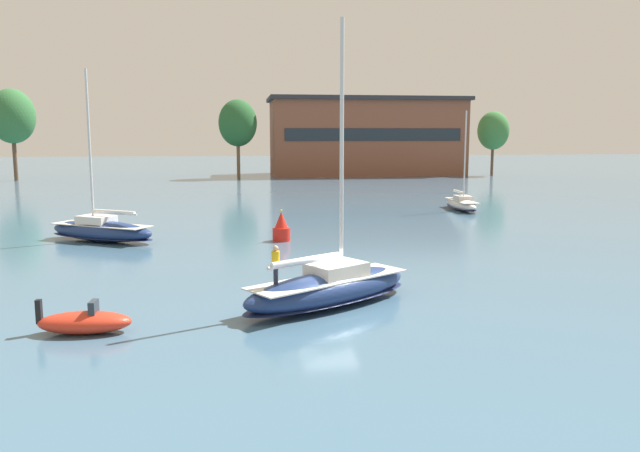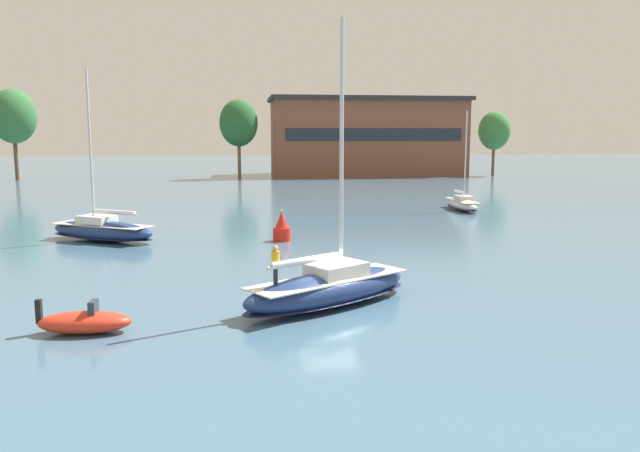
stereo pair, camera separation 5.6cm
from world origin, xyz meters
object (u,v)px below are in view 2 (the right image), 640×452
Objects in this scene: sailboat_main at (329,287)px; motor_tender at (84,322)px; channel_buoy at (282,228)px; tree_shore_right at (239,123)px; sailboat_moored_mid_channel at (102,230)px; sailboat_moored_near_marina at (462,203)px; tree_shore_center at (13,116)px; tree_shore_left at (494,131)px.

motor_tender is at bearing -165.09° from sailboat_main.
motor_tender is 21.79m from channel_buoy.
tree_shore_right is 1.13× the size of sailboat_moored_mid_channel.
channel_buoy is (-0.87, 17.25, 0.06)m from sailboat_main.
motor_tender is (-28.22, -35.86, -0.23)m from sailboat_moored_near_marina.
tree_shore_center is 90.66m from motor_tender.
tree_shore_center is at bearing 115.96° from sailboat_main.
tree_shore_left reaches higher than motor_tender.
channel_buoy is at bearing -58.92° from tree_shore_center.
sailboat_moored_mid_channel reaches higher than tree_shore_left.
tree_shore_center reaches higher than sailboat_main.
sailboat_moored_mid_channel is at bearing -98.88° from tree_shore_right.
motor_tender is (3.76, -21.50, -0.38)m from sailboat_moored_mid_channel.
motor_tender is (-9.81, -2.61, -0.41)m from sailboat_main.
tree_shore_center reaches higher than tree_shore_left.
sailboat_main is 5.48× the size of channel_buoy.
tree_shore_left is 3.28× the size of motor_tender.
tree_shore_left is 5.19× the size of channel_buoy.
tree_shore_right reaches higher than sailboat_main.
motor_tender is at bearing -70.39° from tree_shore_center.
tree_shore_center is 92.00m from sailboat_main.
sailboat_main is (3.57, -82.90, -8.62)m from tree_shore_right.
motor_tender is 1.58× the size of channel_buoy.
tree_shore_center is 1.10× the size of tree_shore_right.
tree_shore_left is 101.27m from motor_tender.
channel_buoy is at bearing -123.40° from tree_shore_left.
sailboat_main is (40.05, -82.26, -9.61)m from tree_shore_center.
channel_buoy is at bearing 92.90° from sailboat_main.
tree_shore_center is at bearing 112.68° from sailboat_moored_mid_channel.
sailboat_moored_near_marina is at bearing -66.13° from tree_shore_right.
tree_shore_center reaches higher than channel_buoy.
tree_shore_right is 86.21m from motor_tender.
sailboat_moored_near_marina is (21.98, -49.65, -8.80)m from tree_shore_right.
tree_shore_left is 0.95× the size of sailboat_main.
sailboat_main reaches higher than sailboat_moored_near_marina.
sailboat_moored_near_marina is (-24.43, -50.30, -7.56)m from tree_shore_left.
tree_shore_left is 86.13m from sailboat_moored_mid_channel.
tree_shore_center reaches higher than sailboat_moored_near_marina.
sailboat_moored_mid_channel is at bearing 99.91° from motor_tender.
tree_shore_right reaches higher than sailboat_moored_near_marina.
tree_shore_right is 55.01m from sailboat_moored_near_marina.
sailboat_moored_near_marina is 25.05m from channel_buoy.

